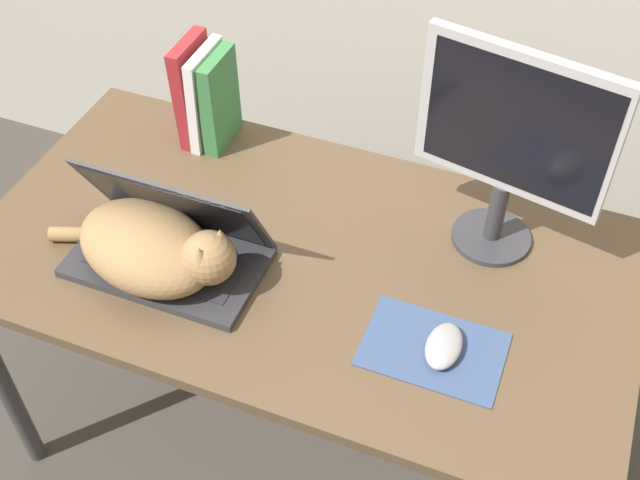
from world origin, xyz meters
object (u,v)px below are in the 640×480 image
cat (154,248)px  external_monitor (512,142)px  computer_mouse (444,346)px  laptop (170,245)px  book_row (206,95)px

cat → external_monitor: external_monitor is taller
cat → computer_mouse: size_ratio=3.95×
laptop → external_monitor: bearing=26.4°
laptop → external_monitor: external_monitor is taller
book_row → cat: bearing=-76.9°
cat → external_monitor: size_ratio=0.96×
external_monitor → computer_mouse: bearing=-92.9°
book_row → laptop: bearing=-74.5°
laptop → cat: bearing=-100.4°
computer_mouse → book_row: (-0.69, 0.41, 0.10)m
computer_mouse → book_row: size_ratio=0.44×
laptop → cat: (-0.01, -0.04, 0.03)m
external_monitor → book_row: 0.73m
external_monitor → computer_mouse: (-0.02, -0.32, -0.24)m
laptop → computer_mouse: size_ratio=3.51×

